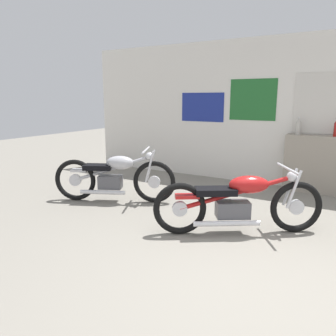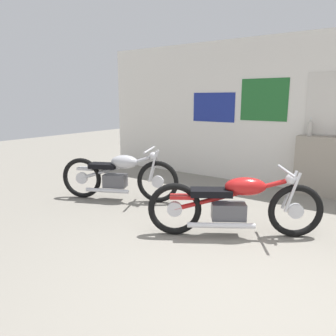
{
  "view_description": "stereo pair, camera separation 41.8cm",
  "coord_description": "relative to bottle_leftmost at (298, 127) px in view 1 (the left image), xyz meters",
  "views": [
    {
      "loc": [
        0.57,
        -2.76,
        1.66
      ],
      "look_at": [
        -1.7,
        1.17,
        0.7
      ],
      "focal_mm": 35.0,
      "sensor_mm": 36.0,
      "label": 1
    },
    {
      "loc": [
        0.92,
        -2.53,
        1.66
      ],
      "look_at": [
        -1.7,
        1.17,
        0.7
      ],
      "focal_mm": 35.0,
      "sensor_mm": 36.0,
      "label": 2
    }
  ],
  "objects": [
    {
      "name": "wall_back",
      "position": [
        0.36,
        0.17,
        0.24
      ],
      "size": [
        10.0,
        0.07,
        2.8
      ],
      "color": "silver",
      "rests_on": "ground_plane"
    },
    {
      "name": "bottle_left_center",
      "position": [
        0.61,
        -0.04,
        0.0
      ],
      "size": [
        0.07,
        0.07,
        0.32
      ],
      "color": "maroon",
      "rests_on": "sill_counter"
    },
    {
      "name": "sill_counter",
      "position": [
        0.67,
        -0.01,
        -0.65
      ],
      "size": [
        1.71,
        0.28,
        1.03
      ],
      "color": "gray",
      "rests_on": "ground_plane"
    },
    {
      "name": "ground_plane",
      "position": [
        0.35,
        -3.54,
        -1.17
      ],
      "size": [
        24.0,
        24.0,
        0.0
      ],
      "primitive_type": "plane",
      "color": "gray"
    },
    {
      "name": "motorcycle_silver",
      "position": [
        -2.43,
        -2.25,
        -0.74
      ],
      "size": [
        1.86,
        0.96,
        0.88
      ],
      "color": "black",
      "rests_on": "ground_plane"
    },
    {
      "name": "bottle_leftmost",
      "position": [
        0.0,
        0.0,
        0.0
      ],
      "size": [
        0.09,
        0.09,
        0.32
      ],
      "color": "#B7B2A8",
      "rests_on": "sill_counter"
    },
    {
      "name": "motorcycle_red",
      "position": [
        -0.26,
        -2.5,
        -0.75
      ],
      "size": [
        1.84,
        1.21,
        0.84
      ],
      "color": "black",
      "rests_on": "ground_plane"
    }
  ]
}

